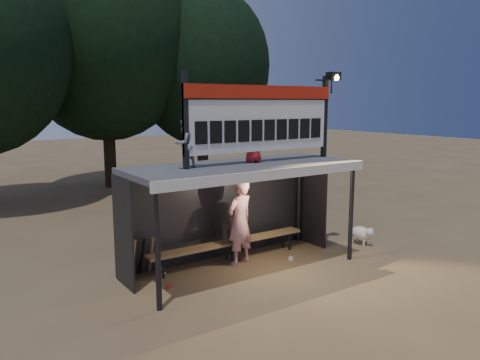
% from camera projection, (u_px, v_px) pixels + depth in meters
% --- Properties ---
extents(ground, '(80.00, 80.00, 0.00)m').
position_uv_depth(ground, '(243.00, 268.00, 10.30)').
color(ground, brown).
rests_on(ground, ground).
extents(player, '(0.80, 0.62, 1.95)m').
position_uv_depth(player, '(240.00, 222.00, 10.45)').
color(player, white).
rests_on(player, ground).
extents(child_a, '(0.56, 0.48, 0.97)m').
position_uv_depth(child_a, '(185.00, 144.00, 9.19)').
color(child_a, gray).
rests_on(child_a, dugout_shelter).
extents(child_b, '(0.53, 0.41, 0.95)m').
position_uv_depth(child_b, '(253.00, 141.00, 10.09)').
color(child_b, maroon).
rests_on(child_b, dugout_shelter).
extents(dugout_shelter, '(5.10, 2.08, 2.32)m').
position_uv_depth(dugout_shelter, '(236.00, 184.00, 10.19)').
color(dugout_shelter, '#424245').
rests_on(dugout_shelter, ground).
extents(scoreboard_assembly, '(4.10, 0.27, 1.99)m').
position_uv_depth(scoreboard_assembly, '(264.00, 116.00, 10.05)').
color(scoreboard_assembly, black).
rests_on(scoreboard_assembly, dugout_shelter).
extents(bench, '(4.00, 0.35, 0.48)m').
position_uv_depth(bench, '(229.00, 243.00, 10.68)').
color(bench, olive).
rests_on(bench, ground).
extents(tree_mid, '(7.22, 7.22, 10.36)m').
position_uv_depth(tree_mid, '(105.00, 39.00, 19.22)').
color(tree_mid, black).
rests_on(tree_mid, ground).
extents(tree_right, '(6.08, 6.08, 8.72)m').
position_uv_depth(tree_right, '(202.00, 66.00, 20.78)').
color(tree_right, black).
rests_on(tree_right, ground).
extents(dog, '(0.36, 0.81, 0.49)m').
position_uv_depth(dog, '(362.00, 233.00, 12.02)').
color(dog, silver).
rests_on(dog, ground).
extents(bats, '(0.69, 0.36, 0.84)m').
position_uv_depth(bats, '(138.00, 257.00, 9.74)').
color(bats, olive).
rests_on(bats, ground).
extents(litter, '(3.17, 1.20, 0.08)m').
position_uv_depth(litter, '(208.00, 269.00, 10.15)').
color(litter, '#AD311D').
rests_on(litter, ground).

